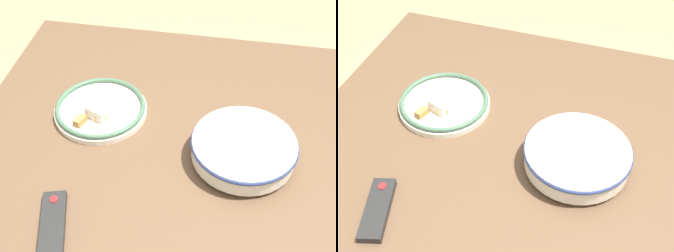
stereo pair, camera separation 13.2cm
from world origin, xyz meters
TOP-DOWN VIEW (x-y plane):
  - dining_table at (0.00, 0.00)m, footprint 1.21×1.07m
  - noodle_bowl at (-0.19, 0.05)m, footprint 0.29×0.29m
  - food_plate at (0.25, -0.06)m, footprint 0.28×0.28m
  - tv_remote at (0.25, 0.34)m, footprint 0.11×0.19m

SIDE VIEW (x-z plane):
  - dining_table at x=0.00m, z-range 0.29..1.03m
  - tv_remote at x=0.25m, z-range 0.74..0.76m
  - food_plate at x=0.25m, z-range 0.73..0.79m
  - noodle_bowl at x=-0.19m, z-range 0.75..0.82m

